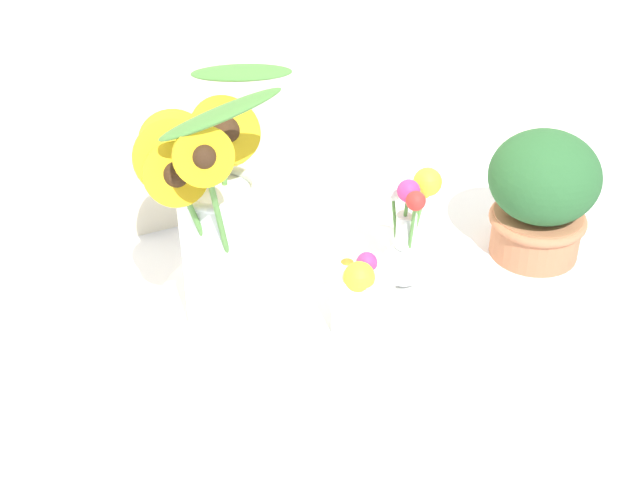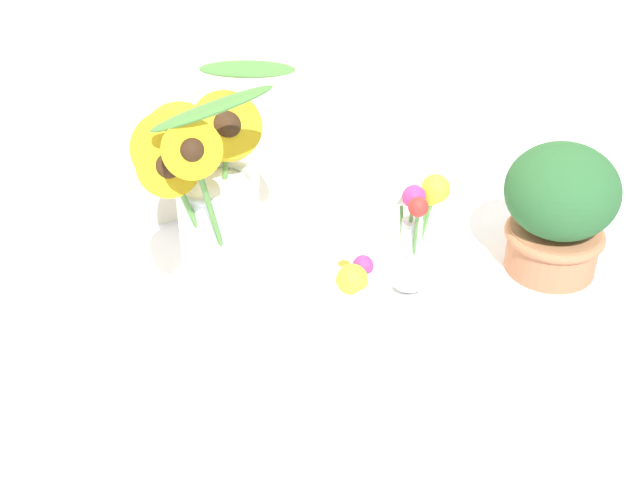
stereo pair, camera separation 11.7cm
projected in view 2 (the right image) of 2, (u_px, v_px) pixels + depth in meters
ground_plane at (358, 352)px, 1.18m from camera, size 6.00×6.00×0.00m
serving_tray at (320, 313)px, 1.24m from camera, size 0.46×0.46×0.02m
mason_jar_sunflowers at (216, 221)px, 1.13m from camera, size 0.24×0.24×0.38m
vase_small_center at (357, 300)px, 1.15m from camera, size 0.08×0.08×0.13m
vase_bulb_right at (414, 240)px, 1.23m from camera, size 0.09×0.10×0.17m
potted_plant at (559, 208)px, 1.28m from camera, size 0.16×0.16×0.20m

